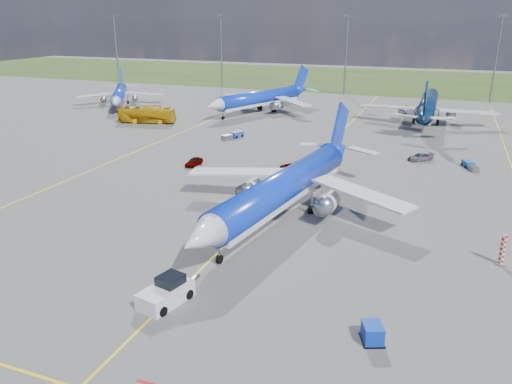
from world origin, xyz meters
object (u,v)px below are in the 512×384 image
(bg_jet_n, at_px, (426,122))
(pushback_tug, at_px, (167,292))
(bg_jet_nw, at_px, (120,106))
(uld_container, at_px, (373,333))
(service_car_b, at_px, (295,169))
(baggage_tug_c, at_px, (233,135))
(main_airliner, at_px, (283,216))
(apron_bus, at_px, (147,115))
(warning_post, at_px, (503,250))
(service_car_a, at_px, (194,162))
(baggage_tug_e, at_px, (470,166))
(service_car_c, at_px, (421,157))
(bg_jet_nnw, at_px, (260,112))

(bg_jet_n, distance_m, pushback_tug, 86.59)
(bg_jet_nw, bearing_deg, uld_container, -77.17)
(service_car_b, xyz_separation_m, baggage_tug_c, (-17.82, 17.88, -0.18))
(main_airliner, bearing_deg, baggage_tug_c, 130.34)
(apron_bus, bearing_deg, warning_post, -137.73)
(main_airliner, distance_m, service_car_b, 16.87)
(main_airliner, height_order, apron_bus, main_airliner)
(service_car_a, bearing_deg, baggage_tug_e, 22.78)
(warning_post, height_order, service_car_a, warning_post)
(apron_bus, xyz_separation_m, baggage_tug_c, (23.42, -6.47, -1.22))
(bg_jet_n, bearing_deg, apron_bus, 21.98)
(service_car_b, distance_m, baggage_tug_e, 27.25)
(warning_post, distance_m, service_car_c, 35.97)
(service_car_b, bearing_deg, main_airliner, -136.87)
(bg_jet_nw, relative_size, uld_container, 18.61)
(main_airliner, bearing_deg, apron_bus, 146.13)
(bg_jet_nnw, distance_m, service_car_a, 47.17)
(bg_jet_n, bearing_deg, main_airliner, 78.86)
(service_car_c, bearing_deg, bg_jet_nw, -144.32)
(service_car_a, xyz_separation_m, baggage_tug_e, (40.35, 13.92, -0.18))
(main_airliner, xyz_separation_m, baggage_tug_c, (-21.34, 34.36, 0.52))
(bg_jet_n, bearing_deg, baggage_tug_e, 103.15)
(bg_jet_nw, distance_m, service_car_c, 81.26)
(service_car_c, bearing_deg, apron_bus, -135.23)
(main_airliner, bearing_deg, baggage_tug_e, 62.80)
(pushback_tug, bearing_deg, bg_jet_nnw, 118.86)
(apron_bus, bearing_deg, service_car_c, -114.09)
(pushback_tug, relative_size, baggage_tug_c, 1.30)
(bg_jet_n, relative_size, service_car_c, 9.62)
(warning_post, bearing_deg, baggage_tug_e, 93.74)
(main_airliner, height_order, service_car_c, main_airliner)
(warning_post, distance_m, main_airliner, 23.28)
(warning_post, xyz_separation_m, main_airliner, (-22.90, 3.89, -1.50))
(service_car_a, bearing_deg, service_car_c, 29.41)
(main_airliner, height_order, baggage_tug_e, main_airliner)
(apron_bus, height_order, service_car_a, apron_bus)
(bg_jet_nnw, xyz_separation_m, apron_bus, (-18.64, -20.83, 1.74))
(bg_jet_nnw, distance_m, bg_jet_n, 38.53)
(apron_bus, xyz_separation_m, service_car_a, (25.16, -25.88, -1.10))
(service_car_a, bearing_deg, bg_jet_n, 60.78)
(uld_container, bearing_deg, warning_post, 37.53)
(bg_jet_n, distance_m, apron_bus, 61.70)
(uld_container, height_order, service_car_b, service_car_b)
(bg_jet_nw, xyz_separation_m, pushback_tug, (60.41, -78.13, 0.89))
(service_car_c, relative_size, baggage_tug_e, 0.94)
(warning_post, relative_size, service_car_a, 0.81)
(bg_jet_nw, xyz_separation_m, baggage_tug_e, (84.30, -28.24, 0.45))
(service_car_c, bearing_deg, uld_container, -35.35)
(warning_post, distance_m, pushback_tug, 31.16)
(service_car_b, relative_size, baggage_tug_c, 0.98)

